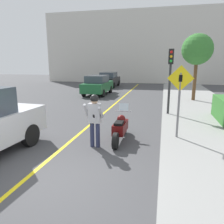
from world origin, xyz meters
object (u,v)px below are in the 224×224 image
at_px(crossing_sign, 179,95).
at_px(street_tree, 197,50).
at_px(parked_car_black, 109,79).
at_px(parked_car_green, 98,85).
at_px(motorcycle, 120,128).
at_px(person_biker, 95,115).
at_px(traffic_light, 170,69).

bearing_deg(crossing_sign, street_tree, 79.59).
relative_size(crossing_sign, parked_car_black, 0.62).
relative_size(parked_car_green, parked_car_black, 1.00).
xyz_separation_m(crossing_sign, parked_car_black, (-6.73, 16.53, -0.82)).
relative_size(motorcycle, parked_car_green, 0.53).
distance_m(person_biker, parked_car_black, 18.33).
bearing_deg(traffic_light, person_biker, -115.53).
distance_m(crossing_sign, parked_car_black, 17.86).
xyz_separation_m(person_biker, crossing_sign, (2.73, 1.36, 0.56)).
height_order(person_biker, street_tree, street_tree).
bearing_deg(street_tree, person_biker, -113.38).
distance_m(crossing_sign, parked_car_green, 12.06).
height_order(person_biker, parked_car_black, person_biker).
relative_size(motorcycle, parked_car_black, 0.53).
xyz_separation_m(street_tree, parked_car_green, (-7.78, 1.68, -2.78)).
bearing_deg(person_biker, traffic_light, 64.47).
bearing_deg(street_tree, motorcycle, -111.38).
relative_size(person_biker, traffic_light, 0.53).
xyz_separation_m(motorcycle, person_biker, (-0.72, -0.79, 0.63)).
height_order(person_biker, traffic_light, traffic_light).
bearing_deg(motorcycle, traffic_light, 68.19).
height_order(crossing_sign, street_tree, street_tree).
height_order(motorcycle, traffic_light, traffic_light).
xyz_separation_m(motorcycle, traffic_light, (1.75, 4.37, 1.97)).
xyz_separation_m(motorcycle, street_tree, (3.60, 9.20, 3.15)).
bearing_deg(person_biker, parked_car_green, 106.54).
height_order(traffic_light, parked_car_green, traffic_light).
distance_m(street_tree, parked_car_green, 8.44).
bearing_deg(person_biker, street_tree, 66.62).
height_order(motorcycle, crossing_sign, crossing_sign).
relative_size(traffic_light, street_tree, 0.73).
relative_size(motorcycle, person_biker, 1.23).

